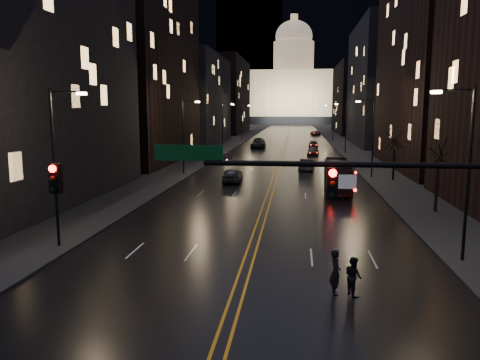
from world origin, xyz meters
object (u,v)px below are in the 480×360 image
(oncoming_car_b, at_px, (224,158))
(oncoming_car_a, at_px, (232,175))
(bus, at_px, (337,176))
(pedestrian_b, at_px, (353,276))
(traffic_signal, at_px, (412,201))
(receding_car_a, at_px, (307,166))
(pedestrian_a, at_px, (335,272))

(oncoming_car_b, bearing_deg, oncoming_car_a, 105.29)
(bus, distance_m, oncoming_car_a, 11.48)
(oncoming_car_b, bearing_deg, bus, 127.11)
(oncoming_car_a, distance_m, pedestrian_b, 31.53)
(traffic_signal, xyz_separation_m, pedestrian_b, (-1.01, 5.00, -4.25))
(oncoming_car_b, relative_size, receding_car_a, 0.95)
(traffic_signal, relative_size, oncoming_car_a, 3.59)
(traffic_signal, bearing_deg, pedestrian_a, 109.45)
(traffic_signal, distance_m, oncoming_car_b, 55.27)
(traffic_signal, bearing_deg, bus, 89.15)
(oncoming_car_b, bearing_deg, traffic_signal, 108.44)
(pedestrian_a, bearing_deg, oncoming_car_b, 5.98)
(bus, height_order, receding_car_a, bus)
(oncoming_car_a, bearing_deg, bus, 158.14)
(receding_car_a, bearing_deg, oncoming_car_b, 149.56)
(oncoming_car_a, height_order, pedestrian_b, pedestrian_b)
(receding_car_a, height_order, pedestrian_b, pedestrian_b)
(oncoming_car_b, bearing_deg, pedestrian_a, 107.95)
(oncoming_car_b, height_order, receding_car_a, receding_car_a)
(oncoming_car_b, xyz_separation_m, receding_car_a, (11.89, -8.64, 0.04))
(pedestrian_b, bearing_deg, pedestrian_a, 64.61)
(pedestrian_a, xyz_separation_m, pedestrian_b, (0.75, 0.00, -0.14))
(pedestrian_a, height_order, pedestrian_b, pedestrian_a)
(bus, relative_size, receding_car_a, 2.17)
(receding_car_a, bearing_deg, bus, -73.24)
(pedestrian_a, bearing_deg, oncoming_car_a, 7.55)
(traffic_signal, bearing_deg, pedestrian_b, 101.45)
(traffic_signal, height_order, oncoming_car_b, traffic_signal)
(bus, distance_m, pedestrian_b, 26.33)
(bus, height_order, pedestrian_b, bus)
(oncoming_car_a, xyz_separation_m, pedestrian_a, (8.56, -30.12, 0.17))
(traffic_signal, xyz_separation_m, receding_car_a, (-2.18, 44.64, -4.31))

